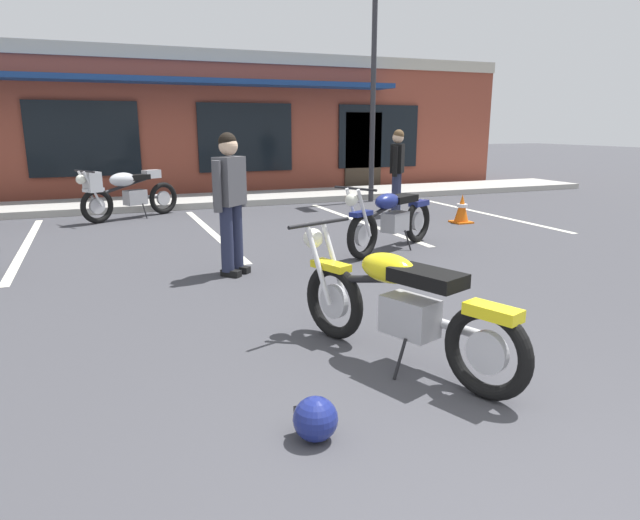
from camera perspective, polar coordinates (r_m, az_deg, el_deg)
The scene contains 12 objects.
ground_plane at distance 5.51m, azimuth -2.45°, elevation -4.85°, with size 80.00×80.00×0.00m, color #3D3D42.
sidewalk_kerb at distance 13.01m, azimuth -14.19°, elevation 5.85°, with size 22.00×1.80×0.14m, color #A8A59E.
brick_storefront_building at distance 16.73m, azimuth -16.46°, elevation 13.24°, with size 19.00×6.05×3.55m.
painted_stall_lines at distance 9.51m, azimuth -11.09°, elevation 2.84°, with size 11.29×4.80×0.01m.
motorcycle_foreground_classic at distance 4.14m, azimuth 8.15°, elevation -4.56°, with size 1.04×2.02×0.98m.
motorcycle_black_cruiser at distance 11.21m, azimuth -19.37°, elevation 6.66°, with size 1.90×1.29×0.98m.
motorcycle_silver_naked at distance 7.96m, azimuth 7.35°, elevation 4.27°, with size 1.92×1.26×0.98m.
person_in_shorts_foreground at distance 6.60m, azimuth -9.23°, elevation 6.56°, with size 0.51×0.48×1.68m.
person_near_building at distance 11.12m, azimuth 7.94°, elevation 9.43°, with size 0.46×0.52×1.68m.
helmet_on_pavement at distance 3.27m, azimuth -0.49°, elevation -16.02°, with size 0.26×0.26×0.26m.
traffic_cone at distance 10.54m, azimuth 14.39°, elevation 5.12°, with size 0.34×0.34×0.53m.
parking_lot_lamp_post at distance 13.12m, azimuth 5.80°, elevation 19.66°, with size 0.24×0.76×4.82m.
Camera 1 is at (-1.74, -1.17, 1.75)m, focal length 31.10 mm.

